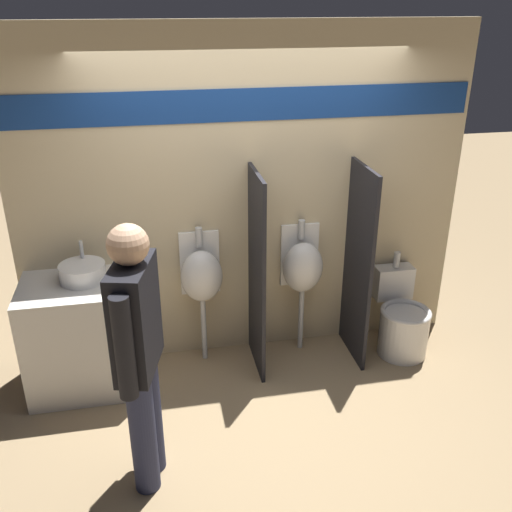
% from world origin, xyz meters
% --- Properties ---
extents(ground_plane, '(16.00, 16.00, 0.00)m').
position_xyz_m(ground_plane, '(0.00, 0.00, 0.00)').
color(ground_plane, '#997F5B').
extents(display_wall, '(3.64, 0.07, 2.70)m').
position_xyz_m(display_wall, '(0.00, 0.60, 1.36)').
color(display_wall, beige).
rests_on(display_wall, ground_plane).
extents(sink_counter, '(0.85, 0.62, 0.90)m').
position_xyz_m(sink_counter, '(-1.34, 0.26, 0.45)').
color(sink_counter, silver).
rests_on(sink_counter, ground_plane).
extents(sink_basin, '(0.34, 0.34, 0.27)m').
position_xyz_m(sink_basin, '(-1.29, 0.32, 0.96)').
color(sink_basin, white).
rests_on(sink_basin, sink_counter).
extents(cell_phone, '(0.07, 0.14, 0.01)m').
position_xyz_m(cell_phone, '(-1.09, 0.14, 0.90)').
color(cell_phone, black).
rests_on(cell_phone, sink_counter).
extents(divider_near_counter, '(0.03, 0.57, 1.67)m').
position_xyz_m(divider_near_counter, '(0.03, 0.28, 0.83)').
color(divider_near_counter, black).
rests_on(divider_near_counter, ground_plane).
extents(divider_mid, '(0.03, 0.57, 1.67)m').
position_xyz_m(divider_mid, '(0.87, 0.28, 0.83)').
color(divider_mid, black).
rests_on(divider_mid, ground_plane).
extents(urinal_near_counter, '(0.34, 0.25, 1.17)m').
position_xyz_m(urinal_near_counter, '(-0.39, 0.45, 0.78)').
color(urinal_near_counter, silver).
rests_on(urinal_near_counter, ground_plane).
extents(urinal_far, '(0.34, 0.25, 1.17)m').
position_xyz_m(urinal_far, '(0.45, 0.45, 0.78)').
color(urinal_far, silver).
rests_on(urinal_far, ground_plane).
extents(toilet, '(0.43, 0.59, 0.84)m').
position_xyz_m(toilet, '(1.30, 0.23, 0.28)').
color(toilet, white).
rests_on(toilet, ground_plane).
extents(person_in_vest, '(0.30, 0.60, 1.76)m').
position_xyz_m(person_in_vest, '(-0.89, -0.82, 0.97)').
color(person_in_vest, '#282D4C').
rests_on(person_in_vest, ground_plane).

